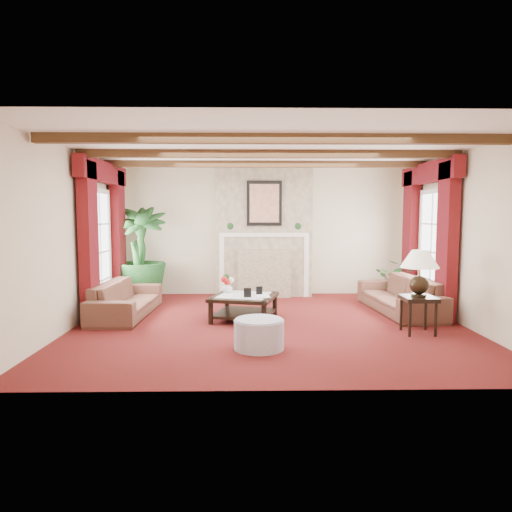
{
  "coord_description": "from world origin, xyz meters",
  "views": [
    {
      "loc": [
        -0.34,
        -7.07,
        1.71
      ],
      "look_at": [
        -0.21,
        0.4,
        1.04
      ],
      "focal_mm": 32.0,
      "sensor_mm": 36.0,
      "label": 1
    }
  ],
  "objects_px": {
    "sofa_left": "(126,293)",
    "ottoman": "(259,334)",
    "coffee_table": "(244,307)",
    "potted_palm": "(140,274)",
    "side_table": "(418,315)",
    "sofa_right": "(400,289)"
  },
  "relations": [
    {
      "from": "sofa_left",
      "to": "ottoman",
      "type": "distance_m",
      "value": 2.97
    },
    {
      "from": "coffee_table",
      "to": "ottoman",
      "type": "height_order",
      "value": "coffee_table"
    },
    {
      "from": "sofa_left",
      "to": "potted_palm",
      "type": "relative_size",
      "value": 1.06
    },
    {
      "from": "potted_palm",
      "to": "side_table",
      "type": "xyz_separation_m",
      "value": [
        4.62,
        -2.64,
        -0.26
      ]
    },
    {
      "from": "potted_palm",
      "to": "sofa_left",
      "type": "bearing_deg",
      "value": -86.44
    },
    {
      "from": "potted_palm",
      "to": "side_table",
      "type": "bearing_deg",
      "value": -29.73
    },
    {
      "from": "coffee_table",
      "to": "side_table",
      "type": "relative_size",
      "value": 1.81
    },
    {
      "from": "sofa_left",
      "to": "coffee_table",
      "type": "distance_m",
      "value": 2.04
    },
    {
      "from": "sofa_left",
      "to": "side_table",
      "type": "bearing_deg",
      "value": -103.46
    },
    {
      "from": "potted_palm",
      "to": "side_table",
      "type": "distance_m",
      "value": 5.33
    },
    {
      "from": "sofa_right",
      "to": "potted_palm",
      "type": "distance_m",
      "value": 4.98
    },
    {
      "from": "sofa_right",
      "to": "potted_palm",
      "type": "xyz_separation_m",
      "value": [
        -4.83,
        1.19,
        0.11
      ]
    },
    {
      "from": "potted_palm",
      "to": "ottoman",
      "type": "relative_size",
      "value": 2.97
    },
    {
      "from": "sofa_left",
      "to": "ottoman",
      "type": "bearing_deg",
      "value": -129.81
    },
    {
      "from": "side_table",
      "to": "sofa_left",
      "type": "bearing_deg",
      "value": 164.68
    },
    {
      "from": "sofa_left",
      "to": "sofa_right",
      "type": "height_order",
      "value": "sofa_right"
    },
    {
      "from": "coffee_table",
      "to": "side_table",
      "type": "distance_m",
      "value": 2.69
    },
    {
      "from": "side_table",
      "to": "ottoman",
      "type": "relative_size",
      "value": 0.84
    },
    {
      "from": "coffee_table",
      "to": "sofa_left",
      "type": "bearing_deg",
      "value": -174.66
    },
    {
      "from": "sofa_right",
      "to": "ottoman",
      "type": "xyz_separation_m",
      "value": [
        -2.53,
        -2.17,
        -0.23
      ]
    },
    {
      "from": "ottoman",
      "to": "coffee_table",
      "type": "bearing_deg",
      "value": 97.08
    },
    {
      "from": "sofa_right",
      "to": "coffee_table",
      "type": "bearing_deg",
      "value": -83.67
    }
  ]
}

